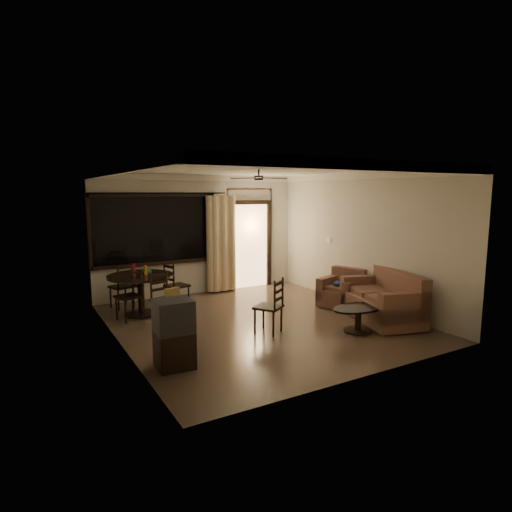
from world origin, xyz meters
TOP-DOWN VIEW (x-y plane):
  - ground at (0.00, 0.00)m, footprint 5.50×5.50m
  - room_shell at (0.59, 1.77)m, footprint 5.50×6.70m
  - dining_table at (-1.76, 1.58)m, footprint 1.28×1.28m
  - dining_chair_west at (-2.04, 1.36)m, footprint 0.52×0.52m
  - dining_chair_east at (-0.95, 1.80)m, footprint 0.52×0.52m
  - dining_chair_south at (-1.53, 0.76)m, footprint 0.52×0.56m
  - dining_chair_north at (-1.97, 2.29)m, footprint 0.52×0.52m
  - tv_cabinet at (-2.05, -1.21)m, footprint 0.53×0.47m
  - sofa at (2.11, -1.08)m, footprint 1.36×1.90m
  - armchair at (2.10, 0.07)m, footprint 0.98×0.98m
  - coffee_table at (1.22, -1.33)m, footprint 1.00×0.60m
  - side_chair at (-0.15, -0.61)m, footprint 0.59×0.59m

SIDE VIEW (x-z plane):
  - ground at x=0.00m, z-range 0.00..0.00m
  - dining_chair_west at x=-2.04m, z-range -0.19..0.76m
  - dining_chair_east at x=-0.95m, z-range -0.19..0.76m
  - dining_chair_north at x=-1.97m, z-range -0.19..0.76m
  - side_chair at x=-0.15m, z-range -0.19..0.76m
  - coffee_table at x=1.22m, z-range 0.07..0.51m
  - dining_chair_south at x=-1.53m, z-range -0.17..0.78m
  - armchair at x=2.10m, z-range -0.07..0.72m
  - sofa at x=2.11m, z-range -0.09..0.82m
  - tv_cabinet at x=-2.05m, z-range 0.00..0.96m
  - dining_table at x=-1.76m, z-range 0.12..1.14m
  - room_shell at x=0.59m, z-range -0.92..4.58m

